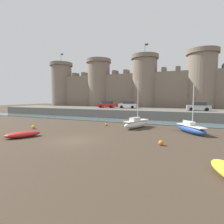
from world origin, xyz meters
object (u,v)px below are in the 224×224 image
mooring_buoy_off_centre (106,125)px  car_quay_east (128,105)px  car_quay_west (107,105)px  sailboat_midflat_right (136,123)px  car_quay_centre_east (199,107)px  mooring_buoy_near_channel (161,143)px  sailboat_foreground_left (191,129)px  rowboat_foreground_right (23,134)px  mooring_buoy_near_shore (33,127)px

mooring_buoy_off_centre → car_quay_east: 15.03m
car_quay_west → car_quay_east: bearing=6.4°
sailboat_midflat_right → car_quay_centre_east: 15.36m
car_quay_west → mooring_buoy_near_channel: bearing=-55.5°
sailboat_foreground_left → car_quay_centre_east: size_ratio=1.37×
rowboat_foreground_right → sailboat_midflat_right: sailboat_midflat_right is taller
mooring_buoy_near_shore → mooring_buoy_near_channel: (17.03, -1.76, -0.02)m
sailboat_midflat_right → car_quay_west: size_ratio=1.60×
sailboat_foreground_left → mooring_buoy_near_channel: sailboat_foreground_left is taller
mooring_buoy_near_shore → mooring_buoy_near_channel: bearing=-5.9°
sailboat_midflat_right → mooring_buoy_near_shore: sailboat_midflat_right is taller
sailboat_foreground_left → mooring_buoy_off_centre: bearing=174.5°
mooring_buoy_near_shore → mooring_buoy_off_centre: bearing=37.2°
mooring_buoy_near_channel → car_quay_east: car_quay_east is taller
rowboat_foreground_right → mooring_buoy_near_channel: size_ratio=8.15×
car_quay_centre_east → sailboat_foreground_left: bearing=-97.0°
rowboat_foreground_right → mooring_buoy_near_channel: bearing=10.0°
sailboat_midflat_right → rowboat_foreground_right: bearing=-133.4°
car_quay_centre_east → car_quay_east: 14.67m
mooring_buoy_near_shore → mooring_buoy_off_centre: 10.15m
sailboat_foreground_left → mooring_buoy_near_shore: (-19.65, -5.02, -0.32)m
mooring_buoy_off_centre → mooring_buoy_near_channel: size_ratio=0.84×
mooring_buoy_near_shore → car_quay_centre_east: (21.33, 18.68, 2.31)m
mooring_buoy_near_shore → car_quay_west: bearing=84.9°
mooring_buoy_near_channel → mooring_buoy_off_centre: bearing=138.5°
rowboat_foreground_right → sailboat_foreground_left: size_ratio=0.64×
rowboat_foreground_right → sailboat_midflat_right: bearing=46.6°
car_quay_east → mooring_buoy_near_shore: bearing=-108.1°
sailboat_midflat_right → mooring_buoy_off_centre: bearing=179.6°
sailboat_foreground_left → mooring_buoy_near_shore: sailboat_foreground_left is taller
mooring_buoy_near_channel → rowboat_foreground_right: bearing=-170.0°
rowboat_foreground_right → sailboat_foreground_left: 19.08m
sailboat_midflat_right → car_quay_centre_east: bearing=55.7°
sailboat_foreground_left → car_quay_east: sailboat_foreground_left is taller
mooring_buoy_near_shore → sailboat_midflat_right: bearing=25.6°
sailboat_foreground_left → car_quay_east: size_ratio=1.37×
car_quay_east → mooring_buoy_off_centre: bearing=-85.1°
mooring_buoy_off_centre → car_quay_west: bearing=113.8°
sailboat_midflat_right → car_quay_east: (-5.91, 14.82, 1.92)m
mooring_buoy_near_shore → car_quay_centre_east: size_ratio=0.12×
mooring_buoy_near_channel → car_quay_centre_east: car_quay_centre_east is taller
mooring_buoy_off_centre → mooring_buoy_near_channel: mooring_buoy_near_channel is taller
rowboat_foreground_right → sailboat_midflat_right: size_ratio=0.55×
mooring_buoy_off_centre → car_quay_west: 15.73m
rowboat_foreground_right → mooring_buoy_near_shore: bearing=125.0°
car_quay_west → rowboat_foreground_right: bearing=-87.3°
mooring_buoy_off_centre → car_quay_east: size_ratio=0.09×
rowboat_foreground_right → mooring_buoy_near_shore: 5.18m
sailboat_midflat_right → mooring_buoy_near_shore: 14.13m
sailboat_foreground_left → car_quay_west: bearing=139.3°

